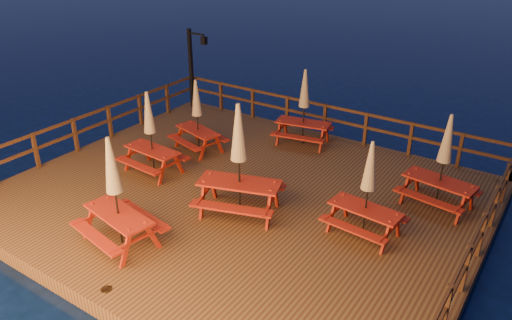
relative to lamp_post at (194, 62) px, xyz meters
The scene contains 12 objects.
ground 7.39m from the lamp_post, 40.16° to the right, with size 500.00×500.00×0.00m, color black.
deck 7.33m from the lamp_post, 40.16° to the right, with size 12.00×10.00×0.40m, color #442616.
deck_piles 7.48m from the lamp_post, 40.16° to the right, with size 11.44×9.44×1.40m.
railing 6.15m from the lamp_post, 27.22° to the right, with size 11.80×9.75×1.10m.
lamp_post is the anchor object (origin of this frame).
picnic_table_0 9.06m from the lamp_post, 60.54° to the right, with size 2.06×1.80×2.60m.
picnic_table_1 5.57m from the lamp_post, 62.54° to the right, with size 1.78×1.50×2.43m.
picnic_table_2 5.20m from the lamp_post, ahead, with size 1.97×1.73×2.48m.
picnic_table_3 7.96m from the lamp_post, 42.01° to the right, with size 2.43×2.20×2.88m.
picnic_table_4 9.94m from the lamp_post, 26.89° to the right, with size 1.76×1.50×2.36m.
picnic_table_5 4.05m from the lamp_post, 48.61° to the right, with size 1.89×1.69×2.29m.
picnic_table_6 10.17m from the lamp_post, 12.97° to the right, with size 1.94×1.68×2.50m.
Camera 1 is at (6.82, -9.39, 7.06)m, focal length 35.00 mm.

